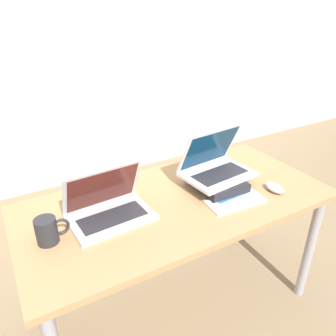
{
  "coord_description": "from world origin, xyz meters",
  "views": [
    {
      "loc": [
        -0.69,
        -0.77,
        1.55
      ],
      "look_at": [
        -0.05,
        0.35,
        0.89
      ],
      "focal_mm": 35.0,
      "sensor_mm": 36.0,
      "label": 1
    }
  ],
  "objects_px": {
    "wireless_keyboard": "(236,201)",
    "mug": "(48,231)",
    "mouse": "(275,188)",
    "laptop_left": "(108,207)",
    "book_stack": "(216,183)",
    "laptop_on_books": "(215,165)"
  },
  "relations": [
    {
      "from": "wireless_keyboard",
      "to": "mug",
      "type": "height_order",
      "value": "mug"
    },
    {
      "from": "laptop_left",
      "to": "mug",
      "type": "bearing_deg",
      "value": -170.31
    },
    {
      "from": "mug",
      "to": "mouse",
      "type": "bearing_deg",
      "value": -8.6
    },
    {
      "from": "mouse",
      "to": "mug",
      "type": "xyz_separation_m",
      "value": [
        -1.05,
        0.16,
        0.04
      ]
    },
    {
      "from": "laptop_on_books",
      "to": "laptop_left",
      "type": "bearing_deg",
      "value": -179.88
    },
    {
      "from": "laptop_left",
      "to": "mouse",
      "type": "height_order",
      "value": "laptop_left"
    },
    {
      "from": "laptop_left",
      "to": "book_stack",
      "type": "distance_m",
      "value": 0.55
    },
    {
      "from": "laptop_on_books",
      "to": "mouse",
      "type": "height_order",
      "value": "laptop_on_books"
    },
    {
      "from": "mug",
      "to": "wireless_keyboard",
      "type": "bearing_deg",
      "value": -10.12
    },
    {
      "from": "laptop_left",
      "to": "laptop_on_books",
      "type": "bearing_deg",
      "value": 0.12
    },
    {
      "from": "mouse",
      "to": "laptop_left",
      "type": "bearing_deg",
      "value": 165.51
    },
    {
      "from": "laptop_on_books",
      "to": "mug",
      "type": "xyz_separation_m",
      "value": [
        -0.83,
        -0.05,
        -0.05
      ]
    },
    {
      "from": "book_stack",
      "to": "laptop_on_books",
      "type": "xyz_separation_m",
      "value": [
        0.02,
        0.04,
        0.08
      ]
    },
    {
      "from": "wireless_keyboard",
      "to": "mouse",
      "type": "height_order",
      "value": "mouse"
    },
    {
      "from": "wireless_keyboard",
      "to": "mug",
      "type": "distance_m",
      "value": 0.83
    },
    {
      "from": "laptop_on_books",
      "to": "mug",
      "type": "height_order",
      "value": "laptop_on_books"
    },
    {
      "from": "laptop_left",
      "to": "laptop_on_books",
      "type": "distance_m",
      "value": 0.57
    },
    {
      "from": "laptop_left",
      "to": "mug",
      "type": "distance_m",
      "value": 0.27
    },
    {
      "from": "book_stack",
      "to": "wireless_keyboard",
      "type": "relative_size",
      "value": 1.02
    },
    {
      "from": "mouse",
      "to": "mug",
      "type": "bearing_deg",
      "value": 171.4
    },
    {
      "from": "laptop_left",
      "to": "wireless_keyboard",
      "type": "xyz_separation_m",
      "value": [
        0.55,
        -0.19,
        -0.04
      ]
    },
    {
      "from": "laptop_on_books",
      "to": "mug",
      "type": "bearing_deg",
      "value": -176.84
    }
  ]
}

